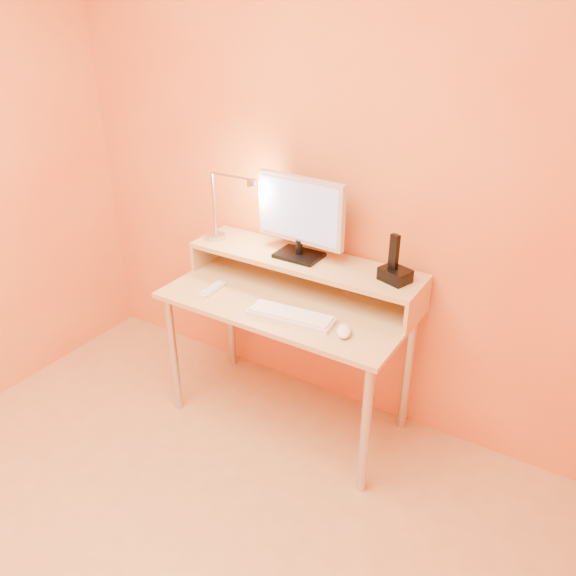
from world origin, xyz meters
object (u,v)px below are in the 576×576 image
Objects in this scene: monitor_panel at (300,210)px; phone_dock at (395,275)px; mouse at (344,331)px; remote_control at (212,290)px; keyboard at (291,317)px; lamp_base at (216,236)px.

monitor_panel is 3.62× the size of phone_dock.
mouse reaches higher than remote_control.
monitor_panel is at bearing 108.13° from keyboard.
monitor_panel is at bearing 37.87° from remote_control.
monitor_panel is at bearing 118.38° from mouse.
monitor_panel reaches higher than mouse.
keyboard is at bearing -62.06° from monitor_panel.
keyboard is (0.63, -0.27, -0.16)m from lamp_base.
lamp_base is at bearing -171.37° from monitor_panel.
phone_dock reaches higher than lamp_base.
remote_control is at bearing -142.86° from phone_dock.
mouse is at bearing -16.45° from lamp_base.
phone_dock is 0.33× the size of keyboard.
keyboard is 2.32× the size of remote_control.
monitor_panel is 0.54m from phone_dock.
remote_control is (-0.33, -0.28, -0.39)m from monitor_panel.
lamp_base is at bearing -159.35° from phone_dock.
phone_dock is 0.50m from keyboard.
keyboard is at bearing -23.09° from lamp_base.
phone_dock reaches higher than keyboard.
mouse is (-0.10, -0.29, -0.17)m from phone_dock.
remote_control is at bearing -135.54° from monitor_panel.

